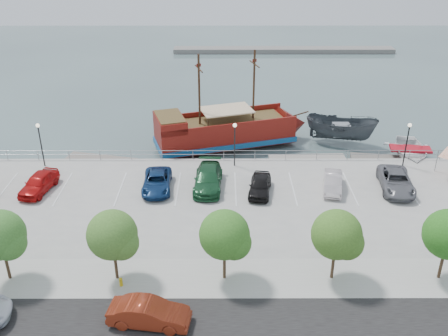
{
  "coord_description": "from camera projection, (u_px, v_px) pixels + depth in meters",
  "views": [
    {
      "loc": [
        -1.09,
        -35.85,
        21.09
      ],
      "look_at": [
        -1.0,
        2.0,
        2.0
      ],
      "focal_mm": 40.0,
      "sensor_mm": 36.0,
      "label": 1
    }
  ],
  "objects": [
    {
      "name": "dock_mid",
      "position": [
        308.0,
        160.0,
        50.1
      ],
      "size": [
        7.77,
        2.48,
        0.44
      ],
      "primitive_type": "cube",
      "rotation": [
        0.0,
        0.0,
        0.04
      ],
      "color": "gray",
      "rests_on": "ground"
    },
    {
      "name": "lamp_post_left",
      "position": [
        40.0,
        137.0,
        45.96
      ],
      "size": [
        0.36,
        0.36,
        4.28
      ],
      "color": "black",
      "rests_on": "land_slab"
    },
    {
      "name": "dock_east",
      "position": [
        387.0,
        160.0,
        50.12
      ],
      "size": [
        7.34,
        3.09,
        0.41
      ],
      "primitive_type": "cube",
      "rotation": [
        0.0,
        0.0,
        -0.15
      ],
      "color": "slate",
      "rests_on": "ground"
    },
    {
      "name": "street_sedan",
      "position": [
        149.0,
        313.0,
        28.57
      ],
      "size": [
        4.91,
        2.27,
        1.56
      ],
      "primitive_type": "imported",
      "rotation": [
        0.0,
        0.0,
        1.44
      ],
      "color": "maroon",
      "rests_on": "street"
    },
    {
      "name": "parked_car_e",
      "position": [
        260.0,
        185.0,
        42.3
      ],
      "size": [
        2.4,
        4.58,
        1.49
      ],
      "primitive_type": "imported",
      "rotation": [
        0.0,
        0.0,
        -0.15
      ],
      "color": "black",
      "rests_on": "land_slab"
    },
    {
      "name": "parked_car_g",
      "position": [
        396.0,
        181.0,
        42.86
      ],
      "size": [
        3.22,
        5.87,
        1.56
      ],
      "primitive_type": "imported",
      "rotation": [
        0.0,
        0.0,
        -0.12
      ],
      "color": "slate",
      "rests_on": "land_slab"
    },
    {
      "name": "ground",
      "position": [
        236.0,
        210.0,
        41.97
      ],
      "size": [
        160.0,
        160.0,
        0.0
      ],
      "primitive_type": "plane",
      "color": "#3E4F50"
    },
    {
      "name": "sidewalk",
      "position": [
        240.0,
        278.0,
        32.58
      ],
      "size": [
        100.0,
        4.0,
        0.05
      ],
      "primitive_type": "cube",
      "color": "#A5A39F",
      "rests_on": "land_slab"
    },
    {
      "name": "fire_hydrant",
      "position": [
        121.0,
        282.0,
        31.69
      ],
      "size": [
        0.23,
        0.23,
        0.66
      ],
      "rotation": [
        0.0,
        0.0,
        0.19
      ],
      "color": "gold",
      "rests_on": "sidewalk"
    },
    {
      "name": "tree_e",
      "position": [
        339.0,
        236.0,
        31.05
      ],
      "size": [
        3.3,
        3.2,
        5.0
      ],
      "color": "#473321",
      "rests_on": "sidewalk"
    },
    {
      "name": "patrol_boat",
      "position": [
        341.0,
        131.0,
        53.74
      ],
      "size": [
        8.13,
        5.25,
        2.95
      ],
      "primitive_type": "imported",
      "rotation": [
        0.0,
        0.0,
        1.23
      ],
      "color": "#41474D",
      "rests_on": "ground"
    },
    {
      "name": "tree_b",
      "position": [
        2.0,
        237.0,
        31.01
      ],
      "size": [
        3.3,
        3.2,
        5.0
      ],
      "color": "#473321",
      "rests_on": "sidewalk"
    },
    {
      "name": "pirate_ship",
      "position": [
        236.0,
        130.0,
        53.07
      ],
      "size": [
        17.24,
        9.26,
        10.68
      ],
      "rotation": [
        0.0,
        0.0,
        0.3
      ],
      "color": "maroon",
      "rests_on": "ground"
    },
    {
      "name": "tree_d",
      "position": [
        227.0,
        237.0,
        31.03
      ],
      "size": [
        3.3,
        3.2,
        5.0
      ],
      "color": "#473321",
      "rests_on": "sidewalk"
    },
    {
      "name": "tree_c",
      "position": [
        114.0,
        237.0,
        31.02
      ],
      "size": [
        3.3,
        3.2,
        5.0
      ],
      "color": "#473321",
      "rests_on": "sidewalk"
    },
    {
      "name": "lamp_post_mid",
      "position": [
        235.0,
        137.0,
        45.99
      ],
      "size": [
        0.36,
        0.36,
        4.28
      ],
      "color": "black",
      "rests_on": "land_slab"
    },
    {
      "name": "seawall_railing",
      "position": [
        234.0,
        155.0,
        48.24
      ],
      "size": [
        50.0,
        0.06,
        1.0
      ],
      "color": "gray",
      "rests_on": "land_slab"
    },
    {
      "name": "parked_car_c",
      "position": [
        157.0,
        182.0,
        42.91
      ],
      "size": [
        2.56,
        5.2,
        1.42
      ],
      "primitive_type": "imported",
      "rotation": [
        0.0,
        0.0,
        0.04
      ],
      "color": "navy",
      "rests_on": "land_slab"
    },
    {
      "name": "lamp_post_right",
      "position": [
        408.0,
        137.0,
        46.03
      ],
      "size": [
        0.36,
        0.36,
        4.28
      ],
      "color": "black",
      "rests_on": "land_slab"
    },
    {
      "name": "parked_car_d",
      "position": [
        208.0,
        179.0,
        43.15
      ],
      "size": [
        2.61,
        5.85,
        1.67
      ],
      "primitive_type": "imported",
      "rotation": [
        0.0,
        0.0,
        -0.05
      ],
      "color": "#1C502D",
      "rests_on": "land_slab"
    },
    {
      "name": "dock_west",
      "position": [
        101.0,
        161.0,
        50.06
      ],
      "size": [
        7.42,
        3.65,
        0.41
      ],
      "primitive_type": "cube",
      "rotation": [
        0.0,
        0.0,
        -0.24
      ],
      "color": "slate",
      "rests_on": "ground"
    },
    {
      "name": "parked_car_a",
      "position": [
        39.0,
        183.0,
        42.57
      ],
      "size": [
        2.72,
        4.94,
        1.59
      ],
      "primitive_type": "imported",
      "rotation": [
        0.0,
        0.0,
        -0.19
      ],
      "color": "#B70F0F",
      "rests_on": "land_slab"
    },
    {
      "name": "speedboat",
      "position": [
        410.0,
        153.0,
        50.66
      ],
      "size": [
        5.58,
        7.14,
        1.35
      ],
      "primitive_type": "imported",
      "rotation": [
        0.0,
        0.0,
        -0.15
      ],
      "color": "white",
      "rests_on": "ground"
    },
    {
      "name": "parked_car_f",
      "position": [
        333.0,
        182.0,
        42.83
      ],
      "size": [
        2.25,
        4.46,
        1.4
      ],
      "primitive_type": "imported",
      "rotation": [
        0.0,
        0.0,
        -0.19
      ],
      "color": "silver",
      "rests_on": "land_slab"
    },
    {
      "name": "far_shore",
      "position": [
        284.0,
        50.0,
        90.91
      ],
      "size": [
        40.0,
        3.0,
        0.8
      ],
      "primitive_type": "cube",
      "color": "slate",
      "rests_on": "ground"
    }
  ]
}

